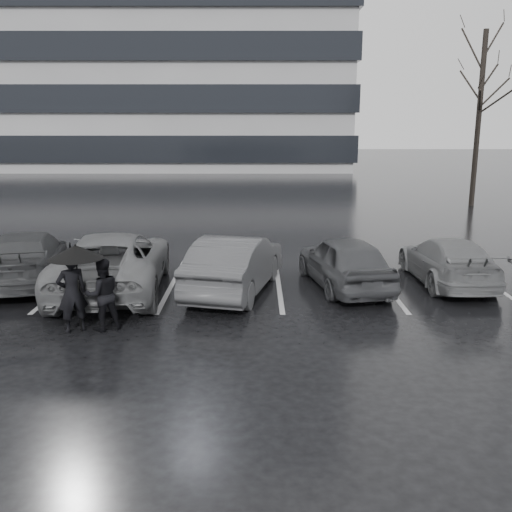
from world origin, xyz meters
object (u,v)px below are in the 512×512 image
object	(u,v)px
car_west_a	(235,264)
car_west_c	(27,257)
car_main	(344,262)
pedestrian_left	(72,293)
car_east	(448,261)
pedestrian_right	(102,294)
car_west_b	(113,262)
tree_north	(478,120)

from	to	relation	value
car_west_a	car_west_c	bearing A→B (deg)	4.38
car_main	pedestrian_left	world-z (taller)	pedestrian_left
car_west_c	car_east	bearing A→B (deg)	167.12
car_west_c	pedestrian_right	world-z (taller)	pedestrian_right
car_west_b	pedestrian_left	world-z (taller)	pedestrian_left
car_east	pedestrian_left	bearing A→B (deg)	20.95
car_main	pedestrian_right	bearing A→B (deg)	19.04
car_west_b	pedestrian_right	bearing A→B (deg)	95.17
car_east	pedestrian_right	xyz separation A→B (m)	(-8.15, -3.47, 0.14)
car_west_a	car_west_c	size ratio (longest dim) A/B	0.93
pedestrian_left	car_west_a	bearing A→B (deg)	-169.14
car_east	pedestrian_right	bearing A→B (deg)	21.59
car_west_b	car_west_c	xyz separation A→B (m)	(-2.46, 0.77, -0.07)
pedestrian_right	tree_north	world-z (taller)	tree_north
car_west_c	car_west_b	bearing A→B (deg)	150.15
pedestrian_left	pedestrian_right	bearing A→B (deg)	162.04
pedestrian_right	car_east	bearing A→B (deg)	175.91
car_west_a	car_east	size ratio (longest dim) A/B	1.05
pedestrian_left	car_west_b	bearing A→B (deg)	-122.83
car_main	tree_north	distance (m)	17.57
car_east	car_main	bearing A→B (deg)	6.61
car_west_b	pedestrian_right	distance (m)	2.81
car_main	car_west_a	xyz separation A→B (m)	(-2.79, -0.40, 0.04)
car_west_b	tree_north	size ratio (longest dim) A/B	0.63
car_main	tree_north	size ratio (longest dim) A/B	0.47
car_main	pedestrian_right	distance (m)	6.20
car_west_c	car_east	xyz separation A→B (m)	(11.08, -0.08, -0.07)
car_west_a	tree_north	size ratio (longest dim) A/B	0.51
car_main	pedestrian_right	xyz separation A→B (m)	(-5.38, -3.07, 0.07)
pedestrian_right	car_main	bearing A→B (deg)	-177.39
car_east	pedestrian_left	xyz separation A→B (m)	(-8.72, -3.60, 0.21)
car_west_a	car_west_b	bearing A→B (deg)	11.45
car_main	pedestrian_right	world-z (taller)	pedestrian_right
car_west_b	car_west_a	bearing A→B (deg)	173.77
car_west_a	car_east	distance (m)	5.61
car_main	car_west_c	xyz separation A→B (m)	(-8.31, 0.47, 0.00)
car_main	car_west_c	world-z (taller)	car_west_c
car_main	car_west_b	world-z (taller)	car_west_b
car_west_b	car_east	bearing A→B (deg)	-179.71
car_west_b	tree_north	bearing A→B (deg)	-138.24
pedestrian_right	tree_north	size ratio (longest dim) A/B	0.18
car_west_c	pedestrian_left	xyz separation A→B (m)	(2.35, -3.67, 0.14)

